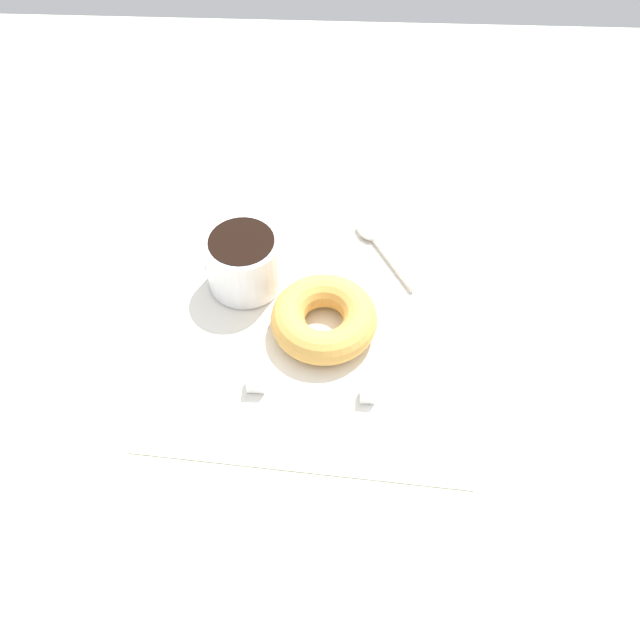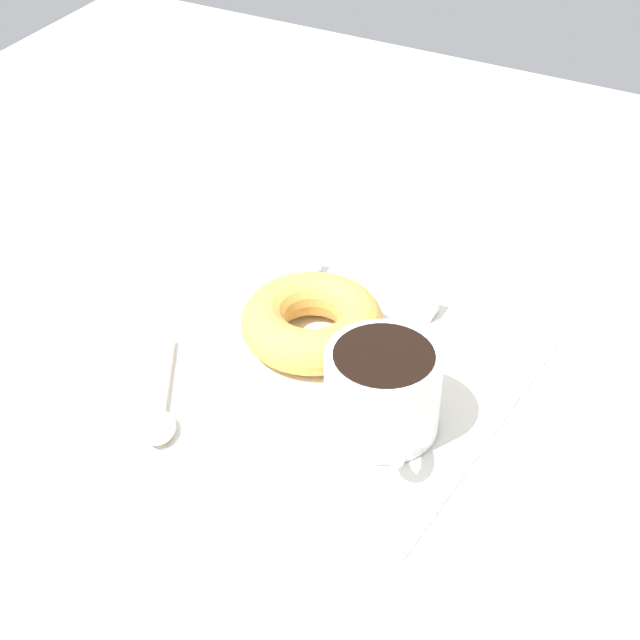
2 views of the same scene
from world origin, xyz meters
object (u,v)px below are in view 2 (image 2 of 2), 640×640
at_px(donut, 312,322).
at_px(sugar_cube_extra, 425,304).
at_px(coffee_cup, 383,390).
at_px(sugar_cube, 310,265).
at_px(spoon, 162,414).

relative_size(donut, sugar_cube_extra, 6.11).
bearing_deg(sugar_cube_extra, coffee_cup, 100.61).
bearing_deg(sugar_cube_extra, donut, 48.68).
height_order(sugar_cube, sugar_cube_extra, sugar_cube_extra).
bearing_deg(donut, spoon, 67.67).
distance_m(donut, sugar_cube, 0.10).
distance_m(coffee_cup, donut, 0.11).
bearing_deg(spoon, coffee_cup, -155.48).
bearing_deg(spoon, donut, -112.33).
distance_m(donut, spoon, 0.14).
height_order(donut, sugar_cube_extra, donut).
relative_size(coffee_cup, spoon, 0.88).
xyz_separation_m(coffee_cup, donut, (0.09, -0.07, -0.02)).
xyz_separation_m(donut, sugar_cube, (0.05, -0.08, -0.01)).
bearing_deg(sugar_cube, sugar_cube_extra, 175.25).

